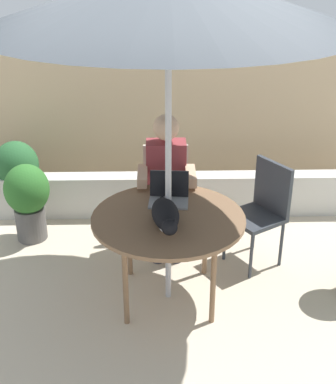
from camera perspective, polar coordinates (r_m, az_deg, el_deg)
The scene contains 11 objects.
ground_plane at distance 4.23m, azimuth 0.03°, elevation -11.21°, with size 14.00×14.00×0.00m, color beige.
fence_back at distance 5.75m, azimuth -0.48°, elevation 8.26°, with size 5.31×0.08×1.61m, color tan.
planter_wall_low at distance 5.29m, azimuth -0.33°, elevation -0.28°, with size 4.78×0.20×0.43m, color beige.
patio_table at distance 3.87m, azimuth 0.04°, elevation -3.34°, with size 1.13×1.13×0.72m.
chair_occupied at distance 4.71m, azimuth -0.23°, elevation 0.51°, with size 0.40×0.40×0.90m.
chair_empty at distance 4.47m, azimuth 10.28°, elevation -1.44°, with size 0.55×0.55×0.90m.
person_seated at distance 4.50m, azimuth -0.19°, elevation 1.59°, with size 0.48×0.48×1.24m.
laptop at distance 4.05m, azimuth 0.10°, elevation -0.07°, with size 0.32×0.27×0.21m.
cat at distance 3.68m, azimuth -0.23°, elevation -2.60°, with size 0.24×0.65×0.17m.
potted_plant_by_chair at distance 4.94m, azimuth -14.98°, elevation -0.56°, with size 0.41×0.41×0.74m.
potted_plant_corner at distance 5.48m, azimuth -16.07°, elevation 2.08°, with size 0.45×0.45×0.75m.
Camera 1 is at (-0.08, -3.37, 2.56)m, focal length 49.13 mm.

